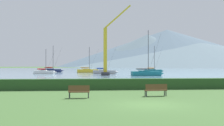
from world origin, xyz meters
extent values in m
plane|color=#3D602D|center=(0.00, 0.00, 0.00)|extent=(1000.00, 1000.00, 0.00)
cube|color=slate|center=(0.00, 137.00, 0.00)|extent=(320.00, 246.00, 0.00)
cube|color=#284C23|center=(0.00, 11.00, 0.54)|extent=(80.00, 1.20, 1.08)
cube|color=#19707A|center=(10.02, 46.38, 0.53)|extent=(6.79, 2.71, 1.05)
cone|color=#19707A|center=(13.81, 46.63, 0.53)|extent=(1.20, 0.96, 0.89)
cube|color=#16646E|center=(9.64, 46.35, 0.91)|extent=(2.57, 1.75, 0.67)
cylinder|color=#333338|center=(10.59, 46.42, 5.59)|extent=(0.13, 0.13, 10.02)
cylinder|color=#333338|center=(9.09, 46.32, 1.62)|extent=(2.99, 0.31, 0.11)
cylinder|color=gray|center=(9.09, 46.32, 1.62)|extent=(2.57, 0.58, 0.42)
cylinder|color=#333338|center=(12.15, 46.52, 5.34)|extent=(3.16, 0.23, 9.53)
cube|color=navy|center=(-16.04, 83.84, 0.54)|extent=(6.82, 2.37, 1.07)
cone|color=navy|center=(-12.14, 83.82, 0.54)|extent=(1.17, 0.92, 0.91)
cube|color=#1B2449|center=(-16.42, 83.84, 0.93)|extent=(2.54, 1.65, 0.68)
cylinder|color=#333338|center=(-15.45, 83.83, 5.06)|extent=(0.14, 0.14, 8.95)
cylinder|color=#333338|center=(-16.98, 83.84, 1.66)|extent=(3.07, 0.13, 0.12)
cylinder|color=red|center=(-16.98, 83.84, 1.66)|extent=(2.61, 0.44, 0.43)
cylinder|color=#333338|center=(-13.85, 83.83, 4.84)|extent=(3.24, 0.05, 8.52)
cube|color=gold|center=(-3.22, 77.13, 0.55)|extent=(7.15, 3.24, 1.09)
cone|color=gold|center=(0.69, 77.64, 0.55)|extent=(1.29, 1.07, 0.92)
cube|color=gold|center=(-3.61, 77.08, 0.94)|extent=(2.76, 1.98, 0.69)
cylinder|color=#333338|center=(-2.64, 77.21, 4.61)|extent=(0.14, 0.14, 8.04)
cylinder|color=#333338|center=(-4.18, 77.01, 1.68)|extent=(3.10, 0.52, 0.12)
cylinder|color=tan|center=(-4.18, 77.01, 1.68)|extent=(2.67, 0.77, 0.43)
cylinder|color=#333338|center=(-1.02, 77.42, 4.41)|extent=(3.26, 0.45, 7.65)
cube|color=#19707A|center=(19.79, 79.20, 0.47)|extent=(6.15, 2.65, 0.94)
cone|color=#19707A|center=(23.18, 78.85, 0.47)|extent=(1.10, 0.90, 0.80)
cube|color=#16646E|center=(19.45, 79.24, 0.81)|extent=(2.35, 1.65, 0.60)
cylinder|color=#333338|center=(20.29, 79.15, 4.93)|extent=(0.12, 0.12, 8.84)
cylinder|color=#333338|center=(18.96, 79.29, 1.45)|extent=(2.68, 0.38, 0.10)
cylinder|color=orange|center=(18.96, 79.29, 1.45)|extent=(2.31, 0.61, 0.38)
cylinder|color=#333338|center=(21.69, 79.00, 4.71)|extent=(2.83, 0.32, 8.40)
cube|color=#9E9EA3|center=(1.41, 62.42, 0.51)|extent=(6.49, 2.44, 1.01)
cone|color=#9E9EA3|center=(5.07, 62.28, 0.51)|extent=(1.13, 0.90, 0.86)
cube|color=gray|center=(1.04, 62.43, 0.87)|extent=(2.44, 1.63, 0.64)
cylinder|color=#333338|center=(1.96, 62.40, 4.38)|extent=(0.13, 0.13, 7.66)
cylinder|color=#333338|center=(0.52, 62.45, 1.56)|extent=(2.89, 0.22, 0.11)
cylinder|color=#2847A3|center=(0.52, 62.45, 1.56)|extent=(2.47, 0.50, 0.40)
cylinder|color=#333338|center=(3.47, 62.34, 4.19)|extent=(3.05, 0.14, 7.29)
cube|color=white|center=(-15.72, 64.15, 0.45)|extent=(5.76, 2.19, 0.89)
cone|color=white|center=(-12.48, 64.01, 0.45)|extent=(1.01, 0.80, 0.76)
cube|color=silver|center=(-16.05, 64.17, 0.77)|extent=(2.17, 1.45, 0.57)
cylinder|color=#333338|center=(-15.23, 64.13, 3.81)|extent=(0.11, 0.11, 6.64)
cylinder|color=#333338|center=(-16.51, 64.19, 1.38)|extent=(2.56, 0.21, 0.10)
cylinder|color=red|center=(-16.51, 64.19, 1.38)|extent=(2.19, 0.45, 0.36)
cylinder|color=#333338|center=(-13.90, 64.07, 3.64)|extent=(2.70, 0.14, 6.32)
cube|color=brown|center=(-4.41, 3.91, 0.45)|extent=(1.56, 0.47, 0.06)
cube|color=brown|center=(-4.41, 3.72, 0.73)|extent=(1.56, 0.15, 0.45)
cylinder|color=#333338|center=(-3.71, 4.06, 0.23)|extent=(0.08, 0.08, 0.45)
cylinder|color=#333338|center=(-5.10, 4.08, 0.23)|extent=(0.08, 0.08, 0.45)
cylinder|color=#333338|center=(-3.71, 3.73, 0.23)|extent=(0.08, 0.08, 0.45)
cylinder|color=#333338|center=(-5.10, 3.75, 0.23)|extent=(0.08, 0.08, 0.45)
cube|color=brown|center=(1.58, 4.68, 0.45)|extent=(1.81, 0.63, 0.06)
cube|color=brown|center=(1.60, 4.49, 0.73)|extent=(1.78, 0.31, 0.45)
cylinder|color=#333338|center=(2.36, 4.92, 0.23)|extent=(0.08, 0.08, 0.45)
cylinder|color=#333338|center=(0.76, 4.76, 0.23)|extent=(0.08, 0.08, 0.45)
cylinder|color=#333338|center=(2.40, 4.59, 0.23)|extent=(0.08, 0.08, 0.45)
cylinder|color=#333338|center=(0.79, 4.43, 0.23)|extent=(0.08, 0.08, 0.45)
cube|color=#333338|center=(0.85, 50.35, 0.40)|extent=(2.00, 2.00, 0.80)
cube|color=gold|center=(0.85, 50.35, 6.19)|extent=(0.80, 0.80, 10.77)
cube|color=gold|center=(3.93, 50.35, 14.35)|extent=(6.41, 0.36, 5.83)
cone|color=#4C6070|center=(125.86, 414.77, 29.73)|extent=(348.29, 348.29, 59.46)
cone|color=slate|center=(85.98, 380.42, 23.78)|extent=(212.90, 212.90, 47.56)
cone|color=slate|center=(143.75, 360.79, 18.55)|extent=(338.59, 338.59, 37.11)
camera|label=1|loc=(-3.93, -16.77, 2.42)|focal=44.52mm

